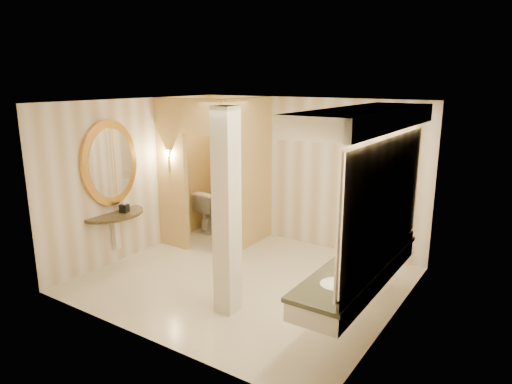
# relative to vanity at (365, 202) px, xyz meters

# --- Properties ---
(floor) EXTENTS (4.50, 4.50, 0.00)m
(floor) POSITION_rel_vanity_xyz_m (-1.98, 0.40, -1.63)
(floor) COLOR beige
(floor) RESTS_ON ground
(ceiling) EXTENTS (4.50, 4.50, 0.00)m
(ceiling) POSITION_rel_vanity_xyz_m (-1.98, 0.40, 1.07)
(ceiling) COLOR silver
(ceiling) RESTS_ON wall_back
(wall_back) EXTENTS (4.50, 0.02, 2.70)m
(wall_back) POSITION_rel_vanity_xyz_m (-1.98, 2.40, -0.28)
(wall_back) COLOR beige
(wall_back) RESTS_ON floor
(wall_front) EXTENTS (4.50, 0.02, 2.70)m
(wall_front) POSITION_rel_vanity_xyz_m (-1.98, -1.60, -0.28)
(wall_front) COLOR beige
(wall_front) RESTS_ON floor
(wall_left) EXTENTS (0.02, 4.00, 2.70)m
(wall_left) POSITION_rel_vanity_xyz_m (-4.23, 0.40, -0.28)
(wall_left) COLOR beige
(wall_left) RESTS_ON floor
(wall_right) EXTENTS (0.02, 4.00, 2.70)m
(wall_right) POSITION_rel_vanity_xyz_m (0.27, 0.40, -0.28)
(wall_right) COLOR beige
(wall_right) RESTS_ON floor
(toilet_closet) EXTENTS (1.50, 1.55, 2.70)m
(toilet_closet) POSITION_rel_vanity_xyz_m (-3.11, 1.36, -0.24)
(toilet_closet) COLOR #E0C075
(toilet_closet) RESTS_ON floor
(wall_sconce) EXTENTS (0.14, 0.14, 0.42)m
(wall_sconce) POSITION_rel_vanity_xyz_m (-3.90, 0.83, 0.10)
(wall_sconce) COLOR gold
(wall_sconce) RESTS_ON toilet_closet
(vanity) EXTENTS (0.75, 2.77, 2.09)m
(vanity) POSITION_rel_vanity_xyz_m (0.00, 0.00, 0.00)
(vanity) COLOR beige
(vanity) RESTS_ON floor
(console_shelf) EXTENTS (1.08, 1.08, 1.99)m
(console_shelf) POSITION_rel_vanity_xyz_m (-4.19, -0.22, -0.28)
(console_shelf) COLOR black
(console_shelf) RESTS_ON floor
(pillar) EXTENTS (0.27, 0.27, 2.70)m
(pillar) POSITION_rel_vanity_xyz_m (-1.63, -0.50, -0.28)
(pillar) COLOR beige
(pillar) RESTS_ON floor
(tissue_box) EXTENTS (0.16, 0.16, 0.13)m
(tissue_box) POSITION_rel_vanity_xyz_m (-4.05, -0.10, -0.69)
(tissue_box) COLOR black
(tissue_box) RESTS_ON console_shelf
(toilet) EXTENTS (0.51, 0.84, 0.83)m
(toilet) POSITION_rel_vanity_xyz_m (-3.87, 2.04, -1.21)
(toilet) COLOR white
(toilet) RESTS_ON floor
(soap_bottle_a) EXTENTS (0.07, 0.07, 0.12)m
(soap_bottle_a) POSITION_rel_vanity_xyz_m (-0.10, 0.29, -0.69)
(soap_bottle_a) COLOR beige
(soap_bottle_a) RESTS_ON vanity
(soap_bottle_b) EXTENTS (0.11, 0.11, 0.11)m
(soap_bottle_b) POSITION_rel_vanity_xyz_m (-0.15, -0.03, -0.70)
(soap_bottle_b) COLOR silver
(soap_bottle_b) RESTS_ON vanity
(soap_bottle_c) EXTENTS (0.10, 0.10, 0.21)m
(soap_bottle_c) POSITION_rel_vanity_xyz_m (-0.15, -0.06, -0.65)
(soap_bottle_c) COLOR #C6B28C
(soap_bottle_c) RESTS_ON vanity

